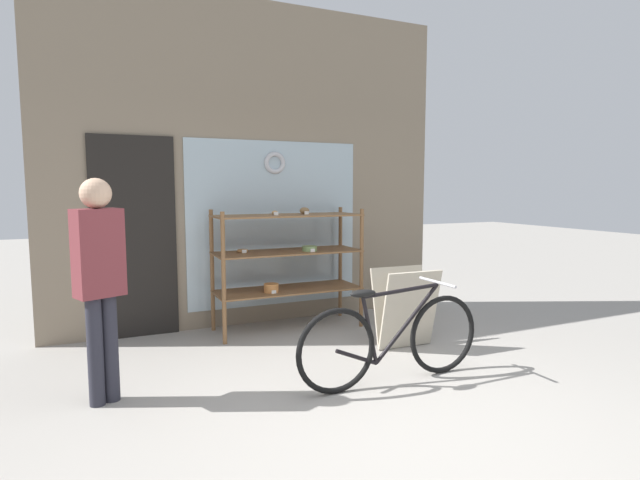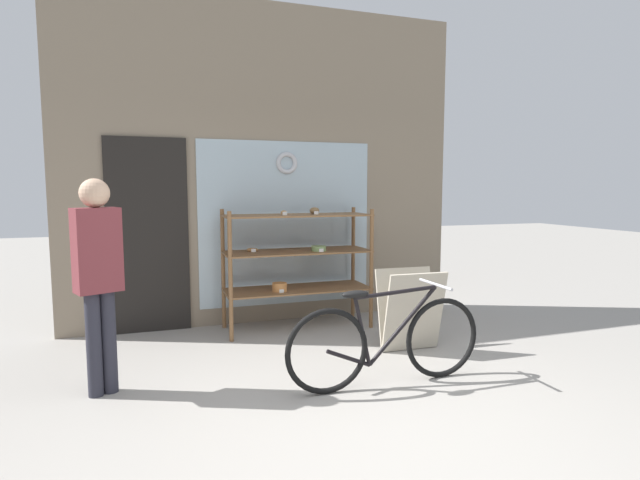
% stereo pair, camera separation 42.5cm
% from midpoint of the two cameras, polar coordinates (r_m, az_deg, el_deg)
% --- Properties ---
extents(ground_plane, '(30.00, 30.00, 0.00)m').
position_cam_midpoint_polar(ground_plane, '(3.43, 10.30, -21.29)').
color(ground_plane, gray).
extents(storefront_facade, '(4.59, 0.13, 3.64)m').
position_cam_midpoint_polar(storefront_facade, '(5.80, -4.18, 7.93)').
color(storefront_facade, gray).
rests_on(storefront_facade, ground_plane).
extents(display_case, '(1.61, 0.58, 1.35)m').
position_cam_midpoint_polar(display_case, '(5.51, -0.45, -1.77)').
color(display_case, brown).
rests_on(display_case, ground_plane).
extents(bicycle, '(1.68, 0.46, 0.80)m').
position_cam_midpoint_polar(bicycle, '(4.08, 10.62, -11.36)').
color(bicycle, black).
rests_on(bicycle, ground_plane).
extents(sandwich_board, '(0.60, 0.40, 0.77)m').
position_cam_midpoint_polar(sandwich_board, '(4.96, 12.72, -7.83)').
color(sandwich_board, '#B2A893').
rests_on(sandwich_board, ground_plane).
extents(pedestrian, '(0.37, 0.29, 1.64)m').
position_cam_midpoint_polar(pedestrian, '(3.97, -21.30, -3.17)').
color(pedestrian, '#282833').
rests_on(pedestrian, ground_plane).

